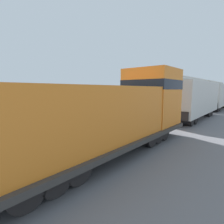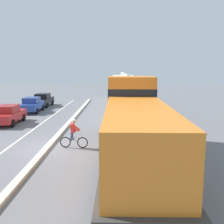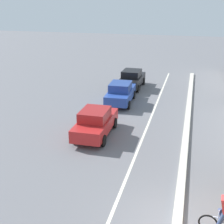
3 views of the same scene
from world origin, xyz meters
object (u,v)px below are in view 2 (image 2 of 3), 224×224
locomotive (135,127)px  parked_car_blue (32,105)px  hopper_car_middle (123,88)px  parked_car_red (8,115)px  parked_car_black (43,100)px  hopper_car_lead (126,96)px  cyclist (73,134)px

locomotive → parked_car_blue: (-10.11, 15.22, -0.98)m
hopper_car_middle → parked_car_red: (-10.15, -14.72, -1.26)m
hopper_car_middle → parked_car_black: hopper_car_middle is taller
hopper_car_lead → hopper_car_middle: (0.00, 11.60, 0.00)m
locomotive → parked_car_blue: bearing=123.6°
hopper_car_lead → parked_car_black: hopper_car_lead is taller
locomotive → parked_car_red: locomotive is taller
hopper_car_middle → parked_car_blue: bearing=-139.8°
parked_car_red → parked_car_blue: (0.04, 6.18, 0.00)m
locomotive → hopper_car_lead: locomotive is taller
parked_car_red → locomotive: bearing=-41.7°
locomotive → parked_car_red: bearing=138.3°
hopper_car_middle → parked_car_blue: size_ratio=2.48×
hopper_car_middle → parked_car_black: 11.01m
locomotive → cyclist: size_ratio=6.77×
hopper_car_lead → parked_car_black: (-10.14, 7.50, -1.26)m
locomotive → parked_car_blue: locomotive is taller
parked_car_red → parked_car_black: (0.01, 10.62, 0.00)m
locomotive → hopper_car_middle: (0.00, 23.76, 0.28)m
hopper_car_lead → parked_car_black: size_ratio=2.50×
locomotive → cyclist: (-3.48, 2.33, -0.98)m
hopper_car_lead → hopper_car_middle: size_ratio=1.00×
locomotive → hopper_car_lead: bearing=90.0°
locomotive → parked_car_black: 22.14m
hopper_car_middle → parked_car_red: bearing=-124.6°
locomotive → parked_car_red: (-10.15, 9.04, -0.98)m
hopper_car_lead → hopper_car_middle: same height
parked_car_black → hopper_car_middle: bearing=22.0°
hopper_car_middle → parked_car_blue: hopper_car_middle is taller
locomotive → hopper_car_lead: 12.16m
cyclist → hopper_car_middle: bearing=80.8°
parked_car_blue → parked_car_black: (-0.03, 4.43, 0.00)m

